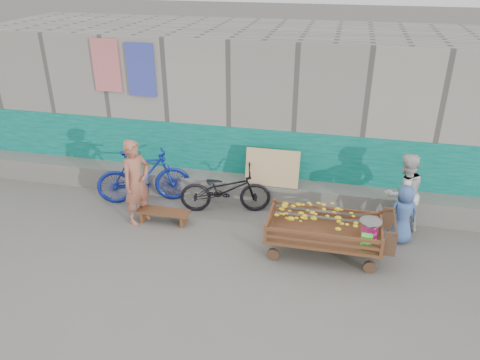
% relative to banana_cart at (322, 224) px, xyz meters
% --- Properties ---
extents(ground, '(80.00, 80.00, 0.00)m').
position_rel_banana_cart_xyz_m(ground, '(-1.33, -0.84, -0.56)').
color(ground, '#605E57').
rests_on(ground, ground).
extents(building_wall, '(12.00, 3.50, 3.00)m').
position_rel_banana_cart_xyz_m(building_wall, '(-1.33, 3.21, 0.90)').
color(building_wall, gray).
rests_on(building_wall, ground).
extents(banana_cart, '(1.96, 0.89, 0.83)m').
position_rel_banana_cart_xyz_m(banana_cart, '(0.00, 0.00, 0.00)').
color(banana_cart, brown).
rests_on(banana_cart, ground).
extents(bench, '(0.95, 0.28, 0.24)m').
position_rel_banana_cart_xyz_m(bench, '(-2.82, 0.36, -0.39)').
color(bench, brown).
rests_on(bench, ground).
extents(vendor_man, '(0.58, 0.67, 1.56)m').
position_rel_banana_cart_xyz_m(vendor_man, '(-3.25, 0.31, 0.21)').
color(vendor_man, '#9A5942').
rests_on(vendor_man, ground).
extents(woman, '(0.88, 0.82, 1.44)m').
position_rel_banana_cart_xyz_m(woman, '(1.28, 1.04, 0.16)').
color(woman, silver).
rests_on(woman, ground).
extents(child, '(0.58, 0.47, 1.03)m').
position_rel_banana_cart_xyz_m(child, '(1.28, 0.68, -0.05)').
color(child, '#3C5C9B').
rests_on(child, ground).
extents(bicycle_dark, '(1.76, 0.95, 0.88)m').
position_rel_banana_cart_xyz_m(bicycle_dark, '(-1.84, 1.01, -0.12)').
color(bicycle_dark, black).
rests_on(bicycle_dark, ground).
extents(bicycle_blue, '(1.85, 1.11, 1.07)m').
position_rel_banana_cart_xyz_m(bicycle_blue, '(-3.45, 1.01, -0.03)').
color(bicycle_blue, '#132597').
rests_on(bicycle_blue, ground).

